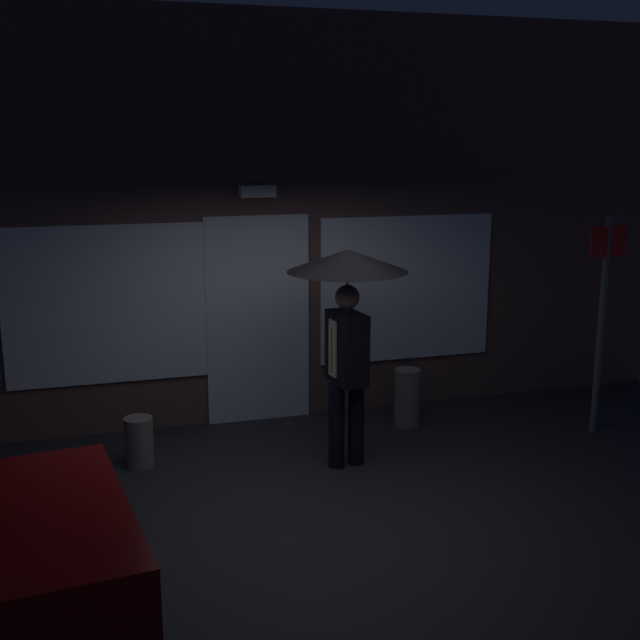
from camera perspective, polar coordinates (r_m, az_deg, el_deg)
ground_plane at (r=6.90m, az=-0.32°, el=-12.88°), size 18.00×18.00×0.00m
building_facade at (r=8.54m, az=-4.74°, el=6.76°), size 9.75×0.48×4.23m
person_with_umbrella at (r=7.19m, az=1.93°, el=1.59°), size 1.08×1.08×2.02m
street_sign_post at (r=8.61m, az=19.29°, el=0.58°), size 0.40×0.07×2.23m
sidewalk_bollard at (r=8.59m, az=6.16°, el=-5.45°), size 0.27×0.27×0.61m
sidewalk_bollard_2 at (r=7.74m, az=-12.64°, el=-8.38°), size 0.26×0.26×0.47m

